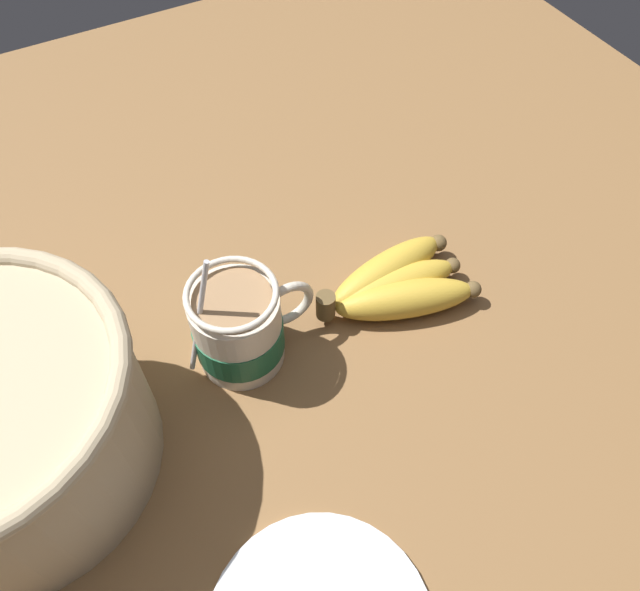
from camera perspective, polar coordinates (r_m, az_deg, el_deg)
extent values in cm
cube|color=brown|center=(67.35, -1.28, -2.46)|extent=(128.75, 128.75, 3.62)
cylinder|color=beige|center=(59.76, -7.52, -3.03)|extent=(8.50, 8.50, 9.11)
cylinder|color=#195638|center=(60.59, -7.42, -3.55)|extent=(8.70, 8.70, 3.56)
torus|color=beige|center=(60.32, -3.06, -0.79)|extent=(5.78, 0.90, 5.78)
cylinder|color=#997551|center=(55.97, -8.02, -0.40)|extent=(7.30, 7.30, 0.40)
torus|color=beige|center=(55.21, -8.13, 0.19)|extent=(8.50, 8.50, 0.60)
cylinder|color=silver|center=(56.16, -11.02, -2.15)|extent=(4.15, 0.50, 14.04)
ellipsoid|color=silver|center=(62.12, -8.47, -5.12)|extent=(3.00, 2.00, 0.80)
cylinder|color=brown|center=(62.81, 0.52, -0.93)|extent=(2.00, 2.00, 3.00)
ellipsoid|color=gold|center=(64.99, 7.76, -0.34)|extent=(15.19, 8.46, 4.00)
sphere|color=brown|center=(67.09, 13.80, 0.55)|extent=(1.80, 1.80, 1.80)
ellipsoid|color=gold|center=(65.99, 6.87, 0.84)|extent=(14.27, 4.99, 3.82)
sphere|color=brown|center=(68.77, 12.01, 2.70)|extent=(1.72, 1.72, 1.72)
ellipsoid|color=gold|center=(66.89, 6.13, 2.16)|extent=(15.03, 6.34, 4.15)
sphere|color=brown|center=(70.55, 10.60, 4.95)|extent=(1.87, 1.87, 1.87)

